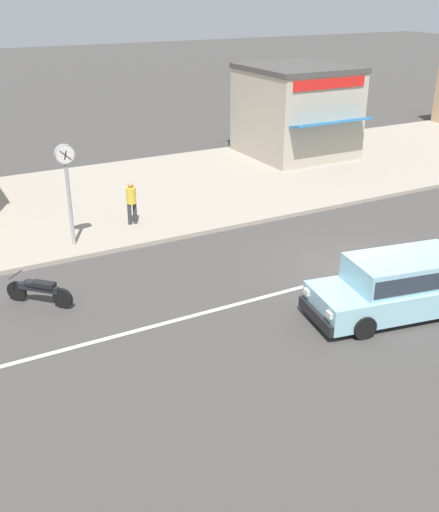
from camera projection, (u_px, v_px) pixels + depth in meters
ground_plane at (359, 272)px, 17.91m from camera, size 160.00×160.00×0.00m
lane_centre_stripe at (359, 272)px, 17.91m from camera, size 50.40×0.14×0.01m
kerb_strip at (208, 183)px, 25.76m from camera, size 68.00×10.00×0.15m
minivan_pale_blue_4 at (399, 283)px, 15.35m from camera, size 4.68×2.49×1.56m
motorcycle_0 at (38, 290)px, 15.94m from camera, size 1.45×1.47×0.80m
street_clock at (66, 172)px, 18.47m from camera, size 0.62×0.22×3.29m
pedestrian_mid_kerb at (131, 200)px, 20.80m from camera, size 0.34×0.34×1.55m
shopfront_mid_block at (296, 111)px, 29.24m from camera, size 4.70×5.75×4.26m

